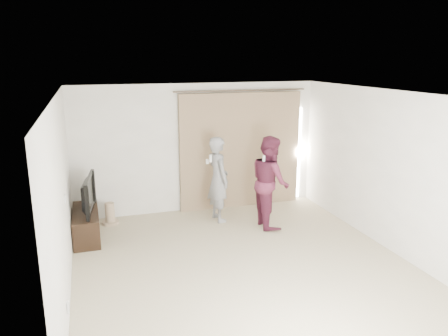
{
  "coord_description": "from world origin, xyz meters",
  "views": [
    {
      "loc": [
        -2.12,
        -5.7,
        3.09
      ],
      "look_at": [
        0.06,
        1.2,
        1.25
      ],
      "focal_mm": 35.0,
      "sensor_mm": 36.0,
      "label": 1
    }
  ],
  "objects_px": {
    "tv_console": "(86,224)",
    "person_woman": "(270,182)",
    "person_man": "(218,179)",
    "tv": "(84,194)"
  },
  "relations": [
    {
      "from": "tv_console",
      "to": "person_man",
      "type": "bearing_deg",
      "value": 2.88
    },
    {
      "from": "tv_console",
      "to": "tv",
      "type": "xyz_separation_m",
      "value": [
        0.0,
        0.0,
        0.55
      ]
    },
    {
      "from": "person_man",
      "to": "person_woman",
      "type": "relative_size",
      "value": 0.96
    },
    {
      "from": "tv_console",
      "to": "person_woman",
      "type": "relative_size",
      "value": 0.73
    },
    {
      "from": "tv_console",
      "to": "person_man",
      "type": "relative_size",
      "value": 0.76
    },
    {
      "from": "person_man",
      "to": "person_woman",
      "type": "bearing_deg",
      "value": -33.49
    },
    {
      "from": "tv_console",
      "to": "person_man",
      "type": "distance_m",
      "value": 2.54
    },
    {
      "from": "tv_console",
      "to": "person_woman",
      "type": "height_order",
      "value": "person_woman"
    },
    {
      "from": "person_woman",
      "to": "tv",
      "type": "bearing_deg",
      "value": 172.58
    },
    {
      "from": "tv_console",
      "to": "tv",
      "type": "relative_size",
      "value": 1.17
    }
  ]
}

